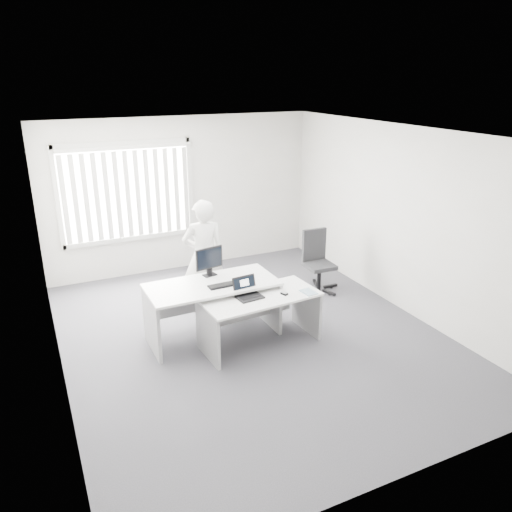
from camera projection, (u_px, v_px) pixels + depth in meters
name	position (u px, v px, depth m)	size (l,w,h in m)	color
ground	(251.00, 335.00, 7.07)	(6.00, 6.00, 0.00)	#4F4E55
wall_back	(182.00, 195.00, 9.13)	(5.00, 0.02, 2.80)	silver
wall_front	(406.00, 348.00, 4.04)	(5.00, 0.02, 2.80)	silver
wall_left	(48.00, 272.00, 5.58)	(0.02, 6.00, 2.80)	silver
wall_right	(400.00, 219.00, 7.59)	(0.02, 6.00, 2.80)	silver
ceiling	(250.00, 133.00, 6.10)	(5.00, 6.00, 0.02)	white
window	(127.00, 192.00, 8.64)	(2.32, 0.06, 1.76)	#BABAB5
blinds	(128.00, 195.00, 8.60)	(2.20, 0.10, 1.50)	silver
desk_near	(260.00, 309.00, 6.68)	(1.62, 0.85, 0.72)	white
desk_far	(213.00, 299.00, 6.84)	(1.78, 0.85, 0.81)	white
office_chair	(318.00, 272.00, 8.46)	(0.61, 0.61, 1.04)	black
person	(204.00, 255.00, 7.61)	(0.64, 0.42, 1.75)	silver
laptop	(250.00, 289.00, 6.49)	(0.33, 0.30, 0.26)	black
paper_sheet	(283.00, 292.00, 6.71)	(0.32, 0.22, 0.00)	silver
mouse	(284.00, 293.00, 6.63)	(0.06, 0.10, 0.04)	#BBBBBE
booklet	(309.00, 292.00, 6.70)	(0.16, 0.23, 0.01)	silver
keyboard	(225.00, 285.00, 6.69)	(0.45, 0.15, 0.02)	black
monitor	(209.00, 262.00, 6.96)	(0.41, 0.12, 0.41)	black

